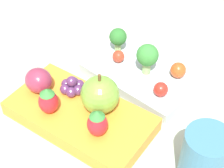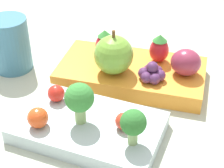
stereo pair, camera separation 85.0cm
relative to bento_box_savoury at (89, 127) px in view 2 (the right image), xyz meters
name	(u,v)px [view 2 (the right image)]	position (x,y,z in m)	size (l,w,h in m)	color
ground_plane	(111,105)	(-0.01, -0.07, -0.01)	(4.00, 4.00, 0.00)	#ADB7A3
bento_box_savoury	(89,127)	(0.00, 0.00, 0.00)	(0.20, 0.13, 0.02)	silver
bento_box_fruit	(131,73)	(-0.03, -0.13, 0.00)	(0.22, 0.12, 0.03)	orange
broccoli_floret_0	(79,99)	(0.01, 0.00, 0.05)	(0.04, 0.04, 0.06)	#93B770
broccoli_floret_1	(133,124)	(-0.06, 0.02, 0.04)	(0.03, 0.03, 0.05)	#93B770
cherry_tomato_0	(38,118)	(0.06, 0.02, 0.02)	(0.03, 0.03, 0.03)	#DB4C1E
cherry_tomato_1	(124,121)	(-0.05, 0.00, 0.02)	(0.02, 0.02, 0.02)	red
cherry_tomato_2	(56,93)	(0.06, -0.03, 0.02)	(0.02, 0.02, 0.02)	red
apple	(114,55)	(0.00, -0.11, 0.04)	(0.06, 0.06, 0.07)	#70A838
strawberry_0	(159,49)	(-0.06, -0.16, 0.04)	(0.03, 0.03, 0.05)	red
strawberry_1	(105,44)	(0.02, -0.15, 0.04)	(0.03, 0.03, 0.05)	red
plum	(186,62)	(-0.11, -0.13, 0.04)	(0.04, 0.04, 0.04)	#892D47
grape_cluster	(152,73)	(-0.06, -0.11, 0.03)	(0.04, 0.04, 0.03)	#562D5B
drinking_cup	(10,44)	(0.17, -0.12, 0.03)	(0.06, 0.06, 0.09)	teal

